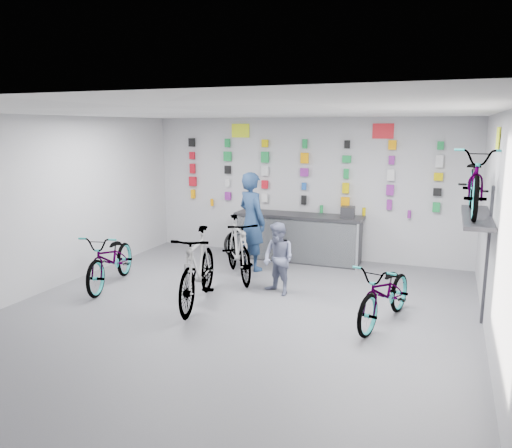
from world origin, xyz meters
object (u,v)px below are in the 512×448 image
at_px(bike_left, 111,259).
at_px(bike_center, 198,268).
at_px(bike_service, 238,248).
at_px(customer, 278,259).
at_px(bike_right, 386,293).
at_px(clerk, 252,221).
at_px(counter, 298,238).

height_order(bike_left, bike_center, bike_center).
xyz_separation_m(bike_service, customer, (0.99, -0.59, 0.04)).
height_order(bike_center, bike_right, bike_center).
distance_m(clerk, customer, 1.62).
bearing_deg(clerk, bike_right, 176.85).
bearing_deg(customer, counter, 125.23).
relative_size(counter, bike_service, 1.40).
height_order(bike_right, clerk, clerk).
bearing_deg(customer, bike_center, -109.29).
xyz_separation_m(bike_left, customer, (2.91, 0.66, 0.12)).
relative_size(bike_left, bike_right, 1.07).
height_order(bike_service, clerk, clerk).
bearing_deg(bike_service, clerk, 53.17).
height_order(bike_center, clerk, clerk).
bearing_deg(customer, clerk, 155.46).
relative_size(counter, bike_left, 1.43).
height_order(counter, bike_right, counter).
xyz_separation_m(bike_right, customer, (-1.86, 0.69, 0.15)).
height_order(bike_service, customer, customer).
xyz_separation_m(bike_right, bike_service, (-2.85, 1.28, 0.11)).
height_order(bike_left, bike_right, bike_left).
bearing_deg(clerk, bike_left, 75.86).
relative_size(bike_right, clerk, 0.91).
relative_size(bike_left, bike_service, 0.98).
xyz_separation_m(bike_left, bike_center, (1.89, -0.30, 0.11)).
xyz_separation_m(bike_center, clerk, (0.04, 2.21, 0.36)).
height_order(counter, customer, customer).
distance_m(bike_service, clerk, 0.76).
xyz_separation_m(counter, bike_center, (-0.72, -3.17, 0.12)).
xyz_separation_m(bike_left, bike_service, (1.92, 1.26, 0.08)).
bearing_deg(bike_left, bike_center, -23.27).
bearing_deg(customer, bike_left, -139.81).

